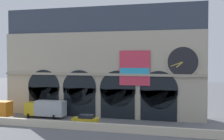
{
  "coord_description": "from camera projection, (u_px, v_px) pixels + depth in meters",
  "views": [
    {
      "loc": [
        16.35,
        -45.71,
        10.69
      ],
      "look_at": [
        2.63,
        5.0,
        8.78
      ],
      "focal_mm": 46.81,
      "sensor_mm": 36.0,
      "label": 1
    }
  ],
  "objects": [
    {
      "name": "ground_plane",
      "position": [
        89.0,
        123.0,
        48.75
      ],
      "size": [
        200.0,
        200.0,
        0.0
      ],
      "primitive_type": "plane",
      "color": "slate"
    },
    {
      "name": "quay_parapet_wall",
      "position": [
        79.0,
        126.0,
        44.29
      ],
      "size": [
        90.0,
        0.7,
        1.18
      ],
      "primitive_type": "cube",
      "color": "beige",
      "rests_on": "ground"
    },
    {
      "name": "station_building",
      "position": [
        102.0,
        64.0,
        55.24
      ],
      "size": [
        38.2,
        4.62,
        20.48
      ],
      "color": "#B2A891",
      "rests_on": "ground"
    },
    {
      "name": "box_truck_midwest",
      "position": [
        46.0,
        108.0,
        53.45
      ],
      "size": [
        7.5,
        2.91,
        3.12
      ],
      "color": "gold",
      "rests_on": "ground"
    },
    {
      "name": "car_center",
      "position": [
        86.0,
        119.0,
        48.22
      ],
      "size": [
        4.4,
        2.22,
        1.55
      ],
      "color": "gold",
      "rests_on": "ground"
    }
  ]
}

